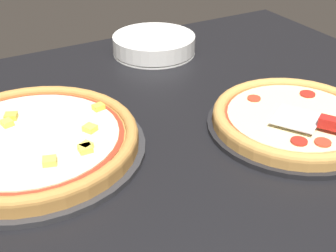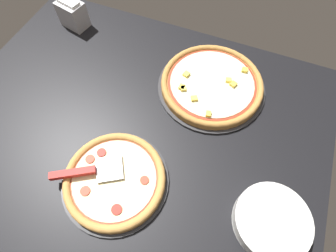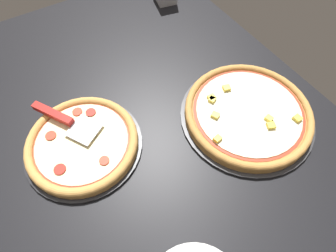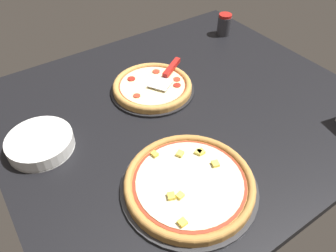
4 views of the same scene
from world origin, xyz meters
The scene contains 6 objects.
ground_plane centered at (0.00, 0.00, -1.80)cm, with size 137.09×120.72×3.60cm, color black.
pizza_pan_front centered at (4.32, -14.87, 0.50)cm, with size 34.15×34.15×1.00cm, color black.
pizza_front centered at (4.31, -14.88, 2.43)cm, with size 32.10×32.10×2.99cm.
pizza_pan_back centered at (21.30, 32.53, 0.50)cm, with size 41.48×41.48×1.00cm, color #2D2D30.
pizza_back centered at (21.30, 32.52, 2.67)cm, with size 38.99×38.99×3.59cm.
plate_stack centered at (52.46, -8.87, 2.45)cm, with size 22.04×22.04×4.90cm.
Camera 1 is at (-53.07, 45.39, 48.53)cm, focal length 50.00 mm.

